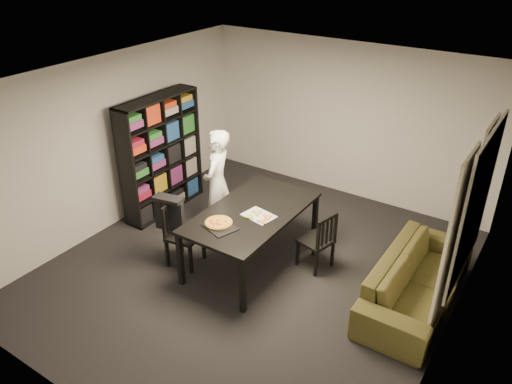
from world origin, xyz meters
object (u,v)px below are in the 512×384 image
Objects in this scene: bookshelf at (161,155)px; person at (217,184)px; pepperoni_pizza at (219,223)px; dining_table at (252,216)px; chair_left at (179,229)px; chair_right at (321,238)px; baking_tray at (220,227)px; sofa at (417,280)px.

person is at bearing -5.95° from bookshelf.
bookshelf is 2.11m from pepperoni_pizza.
dining_table is 0.90m from person.
chair_left reaches higher than dining_table.
chair_left is 1.92m from chair_right.
dining_table is at bearing 72.50° from pepperoni_pizza.
bookshelf is 0.98× the size of dining_table.
bookshelf reaches higher than chair_left.
baking_tray is 0.08m from pepperoni_pizza.
sofa is (2.15, 0.42, -0.42)m from dining_table.
chair_left reaches higher than sofa.
person is 1.15m from baking_tray.
dining_table is 1.17× the size of person.
baking_tray is at bearing 20.89° from person.
chair_left reaches higher than chair_right.
person is at bearing -10.70° from chair_left.
person is at bearing 91.67° from sofa.
person reaches higher than pepperoni_pizza.
baking_tray reaches higher than dining_table.
sofa is at bearing 11.14° from dining_table.
chair_left is 2.61× the size of pepperoni_pizza.
chair_left is 1.08× the size of chair_right.
pepperoni_pizza is at bearing 140.19° from baking_tray.
chair_right reaches higher than baking_tray.
baking_tray is 1.14× the size of pepperoni_pizza.
baking_tray is (-0.96, -0.93, 0.33)m from chair_right.
chair_right is 2.12× the size of baking_tray.
person is (0.00, 0.88, 0.31)m from chair_left.
baking_tray is 2.51m from sofa.
dining_table is (2.03, -0.46, -0.21)m from bookshelf.
sofa is (2.99, 0.96, -0.21)m from chair_left.
bookshelf reaches higher than sofa.
bookshelf is at bearing 152.52° from pepperoni_pizza.
dining_table is 2.12× the size of chair_left.
sofa is at bearing -82.70° from chair_left.
pepperoni_pizza is (-0.06, 0.05, 0.02)m from baking_tray.
chair_right is 0.39× the size of sofa.
bookshelf is 0.88× the size of sofa.
sofa is at bearing 23.50° from baking_tray.
dining_table is 0.57m from baking_tray.
bookshelf reaches higher than baking_tray.
dining_table is 5.55× the size of pepperoni_pizza.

